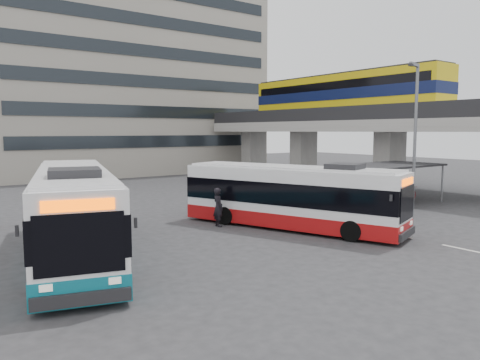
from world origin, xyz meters
TOP-DOWN VIEW (x-y plane):
  - ground at (0.00, 0.00)m, footprint 120.00×120.00m
  - viaduct at (17.00, 12.70)m, footprint 8.00×32.00m
  - bike_shelter at (8.50, 3.00)m, footprint 10.00×4.00m
  - office_block at (6.00, 36.00)m, footprint 30.00×15.00m
  - road_markings at (2.50, -3.00)m, footprint 0.15×7.60m
  - bus_main at (-0.25, 1.02)m, footprint 5.94×11.03m
  - bus_teal at (-10.19, 1.96)m, footprint 5.67×12.14m
  - pedestrian at (-2.86, 3.38)m, footprint 0.54×0.75m
  - lamp_post at (6.90, -0.83)m, footprint 1.40×0.56m

SIDE VIEW (x-z plane):
  - ground at x=0.00m, z-range 0.00..0.00m
  - road_markings at x=2.50m, z-range 0.00..0.01m
  - pedestrian at x=-2.86m, z-range 0.00..1.90m
  - bike_shelter at x=8.50m, z-range 0.09..2.63m
  - bus_main at x=-0.25m, z-range -0.12..3.10m
  - bus_teal at x=-10.19m, z-range -0.13..3.39m
  - lamp_post at x=6.90m, z-range 0.57..8.74m
  - viaduct at x=17.00m, z-range 1.39..11.07m
  - office_block at x=6.00m, z-range 0.00..25.00m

